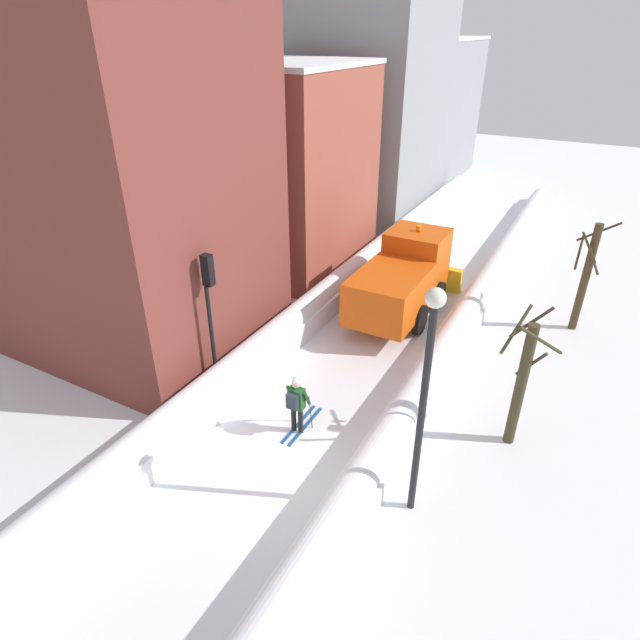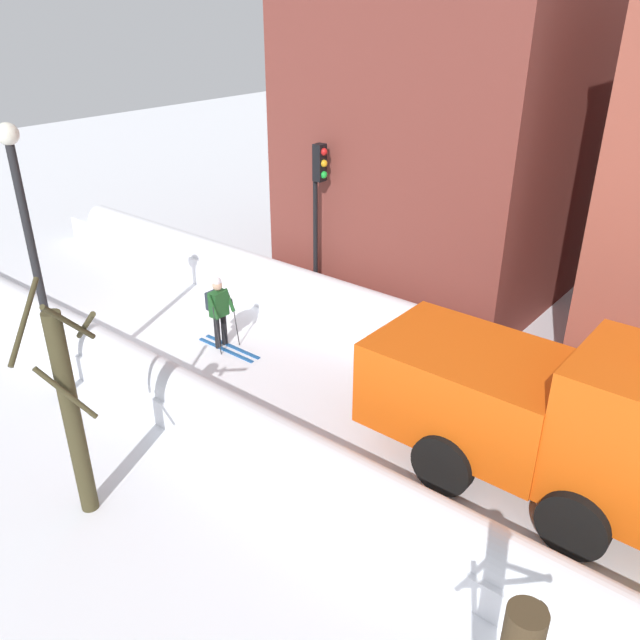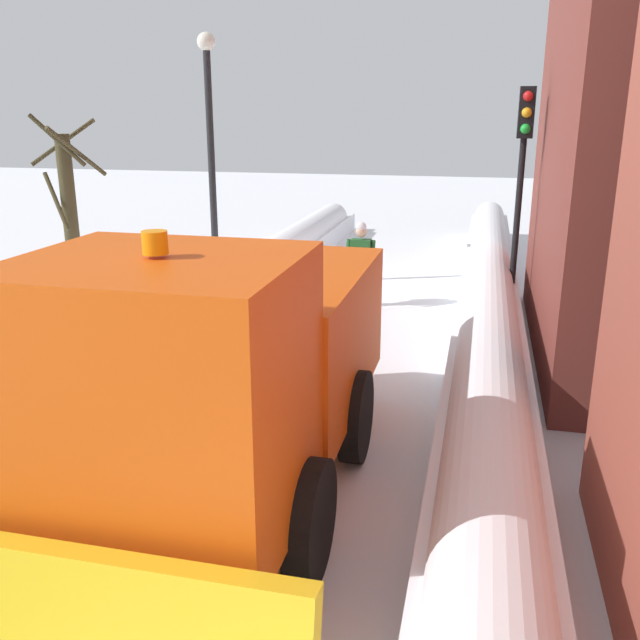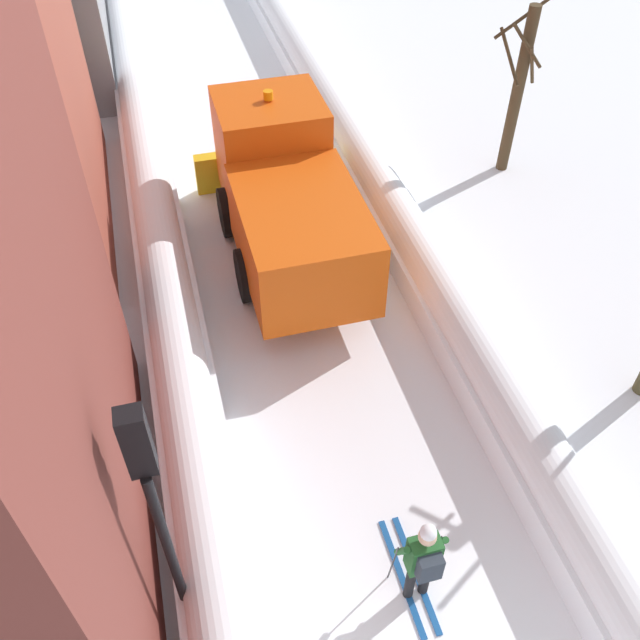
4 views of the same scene
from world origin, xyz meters
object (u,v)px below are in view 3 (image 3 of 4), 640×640
object	(u,v)px
plow_truck	(227,368)
traffic_light_pole	(522,162)
bare_tree_near	(71,223)
street_lamp	(210,133)
skier	(361,260)

from	to	relation	value
plow_truck	traffic_light_pole	xyz separation A→B (m)	(-3.09, -7.29, 1.63)
traffic_light_pole	bare_tree_near	xyz separation A→B (m)	(8.28, 1.89, -1.15)
plow_truck	bare_tree_near	distance (m)	7.50
plow_truck	bare_tree_near	world-z (taller)	bare_tree_near
plow_truck	street_lamp	world-z (taller)	street_lamp
plow_truck	traffic_light_pole	size ratio (longest dim) A/B	1.35
skier	bare_tree_near	distance (m)	5.81
traffic_light_pole	bare_tree_near	size ratio (longest dim) A/B	1.11
plow_truck	skier	distance (m)	7.83
traffic_light_pole	street_lamp	bearing A→B (deg)	-12.57
traffic_light_pole	bare_tree_near	distance (m)	8.57
traffic_light_pole	plow_truck	bearing A→B (deg)	67.04
skier	bare_tree_near	bearing A→B (deg)	24.92
skier	traffic_light_pole	size ratio (longest dim) A/B	0.41
plow_truck	bare_tree_near	bearing A→B (deg)	-46.17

